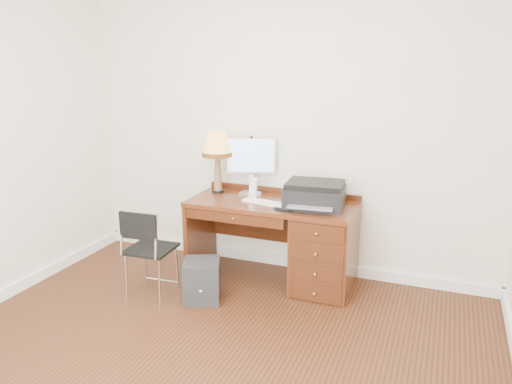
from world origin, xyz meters
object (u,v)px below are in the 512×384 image
at_px(leg_lamp, 217,148).
at_px(equipment_box, 202,280).
at_px(desk, 306,241).
at_px(phone, 255,191).
at_px(monitor, 252,159).
at_px(chair, 146,244).
at_px(printer, 315,194).

bearing_deg(leg_lamp, equipment_box, -75.89).
bearing_deg(desk, phone, 167.74).
xyz_separation_m(monitor, chair, (-0.58, -0.95, -0.60)).
distance_m(desk, leg_lamp, 1.21).
xyz_separation_m(desk, monitor, (-0.60, 0.22, 0.67)).
height_order(monitor, chair, monitor).
bearing_deg(chair, desk, 28.66).
xyz_separation_m(leg_lamp, equipment_box, (0.18, -0.73, -1.01)).
bearing_deg(monitor, equipment_box, -116.97).
distance_m(desk, equipment_box, 0.98).
xyz_separation_m(printer, chair, (-1.26, -0.72, -0.38)).
height_order(leg_lamp, equipment_box, leg_lamp).
height_order(phone, chair, phone).
relative_size(desk, monitor, 2.86).
distance_m(printer, phone, 0.62).
xyz_separation_m(printer, leg_lamp, (-0.99, 0.13, 0.33)).
relative_size(printer, phone, 3.00).
bearing_deg(equipment_box, desk, 16.84).
relative_size(monitor, leg_lamp, 0.89).
bearing_deg(chair, equipment_box, 12.25).
height_order(desk, chair, chair).
relative_size(chair, equipment_box, 2.26).
bearing_deg(equipment_box, phone, 51.90).
xyz_separation_m(monitor, printer, (0.67, -0.23, -0.22)).
bearing_deg(phone, printer, 2.54).
height_order(monitor, equipment_box, monitor).
bearing_deg(leg_lamp, desk, -7.49).
distance_m(monitor, printer, 0.75).
bearing_deg(leg_lamp, printer, -7.66).
height_order(desk, phone, phone).
xyz_separation_m(leg_lamp, phone, (0.38, -0.00, -0.38)).
height_order(monitor, printer, monitor).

